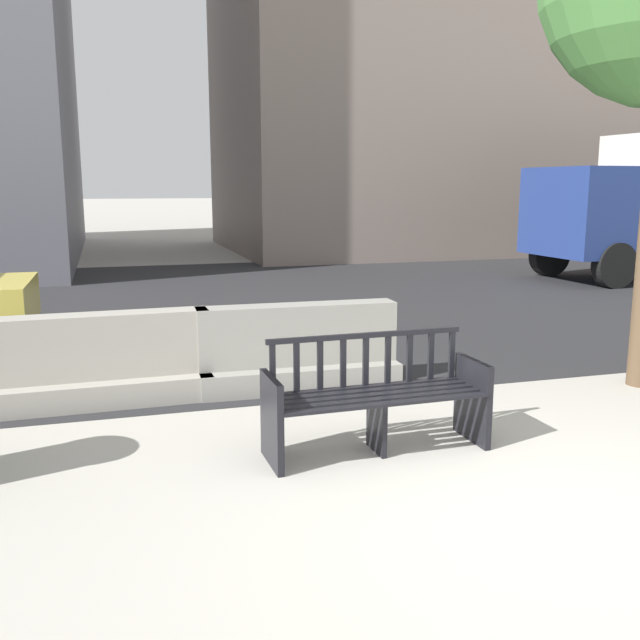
{
  "coord_description": "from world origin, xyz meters",
  "views": [
    {
      "loc": [
        -2.51,
        -3.51,
        2.02
      ],
      "look_at": [
        -0.61,
        2.82,
        0.75
      ],
      "focal_mm": 40.0,
      "sensor_mm": 36.0,
      "label": 1
    }
  ],
  "objects": [
    {
      "name": "ground_plane",
      "position": [
        0.0,
        0.0,
        0.0
      ],
      "size": [
        200.0,
        200.0,
        0.0
      ],
      "primitive_type": "plane",
      "color": "#ADA89E"
    },
    {
      "name": "jersey_barrier_left",
      "position": [
        -2.61,
        3.25,
        0.34
      ],
      "size": [
        2.02,
        0.73,
        0.84
      ],
      "color": "#9E998E",
      "rests_on": "ground"
    },
    {
      "name": "jersey_barrier_centre",
      "position": [
        -0.72,
        3.22,
        0.34
      ],
      "size": [
        2.02,
        0.73,
        0.84
      ],
      "color": "gray",
      "rests_on": "ground"
    },
    {
      "name": "street_asphalt",
      "position": [
        0.0,
        8.7,
        0.0
      ],
      "size": [
        120.0,
        12.0,
        0.01
      ],
      "primitive_type": "cube",
      "color": "#28282B",
      "rests_on": "ground"
    },
    {
      "name": "street_bench",
      "position": [
        -0.61,
        1.35,
        0.4
      ],
      "size": [
        1.7,
        0.57,
        0.88
      ],
      "color": "black",
      "rests_on": "ground"
    }
  ]
}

